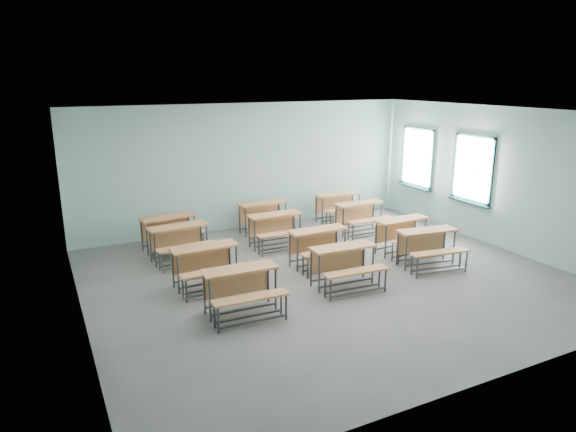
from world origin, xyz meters
name	(u,v)px	position (x,y,z in m)	size (l,w,h in m)	color
room	(333,198)	(0.08, 0.03, 1.60)	(9.04, 8.04, 3.24)	slate
desk_unit_r0c0	(242,285)	(-2.10, -0.75, 0.52)	(1.27, 0.88, 0.78)	#C67B47
desk_unit_r0c1	(346,261)	(0.04, -0.54, 0.52)	(1.28, 0.89, 0.78)	#C67B47
desk_unit_r0c2	(429,243)	(2.15, -0.42, 0.52)	(1.35, 1.00, 0.78)	#C67B47
desk_unit_r1c0	(207,261)	(-2.27, 0.61, 0.52)	(1.28, 0.89, 0.78)	#C67B47
desk_unit_r1c1	(321,242)	(0.17, 0.62, 0.52)	(1.26, 0.85, 0.78)	#C67B47
desk_unit_r1c2	(405,231)	(2.25, 0.49, 0.52)	(1.28, 0.89, 0.78)	#C67B47
desk_unit_r2c0	(181,238)	(-2.35, 2.18, 0.52)	(1.31, 0.93, 0.78)	#C67B47
desk_unit_r2c1	(277,226)	(-0.11, 2.13, 0.52)	(1.25, 0.85, 0.78)	#C67B47
desk_unit_r2c2	(361,213)	(2.24, 2.17, 0.52)	(1.25, 0.85, 0.78)	#C67B47
desk_unit_r3c0	(170,228)	(-2.35, 3.04, 0.52)	(1.35, 1.00, 0.78)	#C67B47
desk_unit_r3c1	(265,213)	(0.11, 3.29, 0.52)	(1.31, 0.94, 0.78)	#C67B47
desk_unit_r3c2	(340,204)	(2.32, 3.29, 0.52)	(1.26, 0.86, 0.78)	#C67B47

